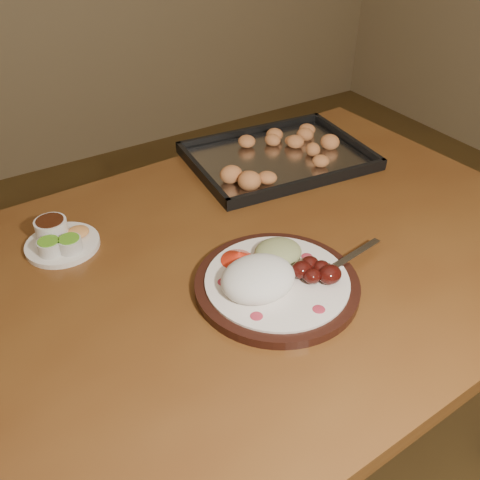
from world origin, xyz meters
TOP-DOWN VIEW (x-y plane):
  - ground at (0.00, 0.00)m, footprint 4.00×4.00m
  - dining_table at (-0.26, -0.03)m, footprint 1.54×0.97m
  - dinner_plate at (-0.19, -0.13)m, footprint 0.39×0.30m
  - condiment_saucer at (-0.49, 0.20)m, footprint 0.15×0.15m
  - baking_tray at (0.10, 0.26)m, footprint 0.47×0.37m

SIDE VIEW (x-z plane):
  - ground at x=0.00m, z-range 0.00..0.00m
  - dining_table at x=-0.26m, z-range 0.28..1.03m
  - baking_tray at x=0.10m, z-range 0.74..0.79m
  - condiment_saucer at x=-0.49m, z-range 0.74..0.79m
  - dinner_plate at x=-0.19m, z-range 0.74..0.81m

